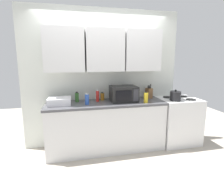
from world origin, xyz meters
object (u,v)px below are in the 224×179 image
bottle_red_sauce (98,96)px  bottle_yellow_mustard (146,98)px  dish_rack (60,101)px  bottle_blue_cleaner (87,99)px  stove_range (177,120)px  bottle_green_oil (77,97)px  microwave (124,94)px  kettle (175,96)px  knife_block (149,93)px  bottle_amber_vinegar (102,96)px

bottle_red_sauce → bottle_yellow_mustard: bearing=-18.4°
dish_rack → bottle_red_sauce: (0.67, 0.08, 0.05)m
bottle_yellow_mustard → bottle_blue_cleaner: (-1.03, 0.11, -0.00)m
bottle_blue_cleaner → bottle_yellow_mustard: bearing=-6.1°
stove_range → bottle_green_oil: bottle_green_oil is taller
bottle_blue_cleaner → microwave: bearing=7.5°
kettle → bottle_yellow_mustard: (-0.60, -0.03, -0.00)m
knife_block → bottle_red_sauce: (-1.04, -0.07, 0.00)m
dish_rack → bottle_blue_cleaner: bottle_blue_cleaner is taller
bottle_red_sauce → bottle_amber_vinegar: bottle_red_sauce is taller
microwave → bottle_amber_vinegar: microwave is taller
dish_rack → bottle_red_sauce: bearing=7.2°
knife_block → dish_rack: bearing=-175.0°
kettle → bottle_yellow_mustard: kettle is taller
microwave → knife_block: knife_block is taller
microwave → bottle_yellow_mustard: size_ratio=2.41×
kettle → bottle_red_sauce: size_ratio=0.90×
dish_rack → bottle_blue_cleaner: 0.47m
stove_range → bottle_amber_vinegar: bearing=172.7°
stove_range → kettle: kettle is taller
microwave → bottle_blue_cleaner: 0.69m
bottle_blue_cleaner → bottle_red_sauce: bearing=38.8°
stove_range → dish_rack: (-2.27, 0.02, 0.51)m
stove_range → microwave: microwave is taller
microwave → bottle_green_oil: bearing=171.1°
bottle_green_oil → stove_range: bearing=-4.7°
knife_block → bottle_green_oil: bearing=-179.7°
knife_block → bottle_yellow_mustard: bearing=-121.3°
bottle_amber_vinegar → bottle_blue_cleaner: (-0.31, -0.25, 0.02)m
bottle_green_oil → bottle_red_sauce: bearing=-8.7°
bottle_amber_vinegar → bottle_yellow_mustard: bottle_yellow_mustard is taller
microwave → dish_rack: microwave is taller
knife_block → bottle_blue_cleaner: 1.26m
bottle_green_oil → bottle_yellow_mustard: bearing=-15.5°
bottle_red_sauce → knife_block: bearing=3.6°
knife_block → bottle_amber_vinegar: bearing=178.6°
bottle_amber_vinegar → bottle_blue_cleaner: 0.40m
kettle → microwave: bearing=169.9°
kettle → dish_rack: size_ratio=0.53×
kettle → bottle_red_sauce: bearing=170.3°
stove_range → dish_rack: dish_rack is taller
kettle → microwave: 0.97m
kettle → bottle_red_sauce: 1.45m
dish_rack → bottle_blue_cleaner: bearing=-9.8°
bottle_red_sauce → bottle_amber_vinegar: 0.14m
microwave → bottle_blue_cleaner: bearing=-172.5°
bottle_amber_vinegar → bottle_yellow_mustard: (0.73, -0.36, 0.02)m
stove_range → bottle_amber_vinegar: (-1.50, 0.19, 0.52)m
microwave → bottle_green_oil: 0.86m
kettle → microwave: microwave is taller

